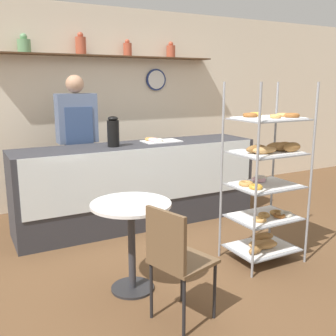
% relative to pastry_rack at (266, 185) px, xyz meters
% --- Properties ---
extents(ground_plane, '(14.00, 14.00, 0.00)m').
position_rel_pastry_rack_xyz_m(ground_plane, '(-0.63, 0.37, -0.75)').
color(ground_plane, brown).
extents(back_wall, '(10.00, 0.30, 2.70)m').
position_rel_pastry_rack_xyz_m(back_wall, '(-0.63, 2.68, 0.61)').
color(back_wall, beige).
rests_on(back_wall, ground_plane).
extents(display_counter, '(2.92, 0.66, 0.98)m').
position_rel_pastry_rack_xyz_m(display_counter, '(-0.63, 1.50, -0.26)').
color(display_counter, '#333338').
rests_on(display_counter, ground_plane).
extents(pastry_rack, '(0.67, 0.52, 1.69)m').
position_rel_pastry_rack_xyz_m(pastry_rack, '(0.00, 0.00, 0.00)').
color(pastry_rack, gray).
rests_on(pastry_rack, ground_plane).
extents(person_worker, '(0.47, 0.23, 1.78)m').
position_rel_pastry_rack_xyz_m(person_worker, '(-1.22, 2.00, 0.22)').
color(person_worker, '#282833').
rests_on(person_worker, ground_plane).
extents(cafe_table, '(0.65, 0.65, 0.75)m').
position_rel_pastry_rack_xyz_m(cafe_table, '(-1.33, 0.08, -0.19)').
color(cafe_table, '#262628').
rests_on(cafe_table, ground_plane).
extents(cafe_chair, '(0.47, 0.47, 0.86)m').
position_rel_pastry_rack_xyz_m(cafe_chair, '(-1.25, -0.50, -0.23)').
color(cafe_chair, black).
rests_on(cafe_chair, ground_plane).
extents(coffee_carafe, '(0.13, 0.13, 0.34)m').
position_rel_pastry_rack_xyz_m(coffee_carafe, '(-0.95, 1.47, 0.39)').
color(coffee_carafe, black).
rests_on(coffee_carafe, display_counter).
extents(donut_tray_counter, '(0.46, 0.30, 0.05)m').
position_rel_pastry_rack_xyz_m(donut_tray_counter, '(-0.35, 1.57, 0.24)').
color(donut_tray_counter, white).
rests_on(donut_tray_counter, display_counter).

